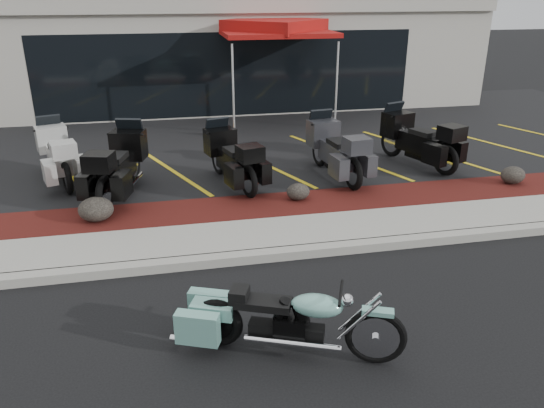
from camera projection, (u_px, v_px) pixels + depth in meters
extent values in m
plane|color=black|center=(326.00, 283.00, 7.90)|extent=(90.00, 90.00, 0.00)
cube|color=gray|center=(310.00, 251.00, 8.69)|extent=(24.00, 0.25, 0.15)
cube|color=gray|center=(299.00, 233.00, 9.32)|extent=(24.00, 1.20, 0.15)
cube|color=#330F0B|center=(284.00, 207.00, 10.41)|extent=(24.00, 1.20, 0.16)
cube|color=black|center=(242.00, 137.00, 15.30)|extent=(26.00, 9.60, 0.15)
cube|color=#A9A399|center=(216.00, 46.00, 20.27)|extent=(18.00, 8.00, 4.00)
cube|color=black|center=(230.00, 75.00, 16.86)|extent=(12.00, 0.06, 2.60)
cube|color=#A9A399|center=(228.00, 4.00, 16.04)|extent=(18.00, 0.30, 0.50)
ellipsoid|color=black|center=(96.00, 209.00, 9.52)|extent=(0.63, 0.52, 0.44)
ellipsoid|color=black|center=(298.00, 192.00, 10.50)|extent=(0.47, 0.39, 0.33)
ellipsoid|color=black|center=(513.00, 175.00, 11.37)|extent=(0.52, 0.44, 0.37)
cone|color=#E85E07|center=(217.00, 128.00, 15.02)|extent=(0.48, 0.48, 0.47)
cylinder|color=silver|center=(230.00, 90.00, 14.97)|extent=(0.06, 0.06, 2.50)
cylinder|color=silver|center=(335.00, 87.00, 15.42)|extent=(0.06, 0.06, 2.50)
cylinder|color=silver|center=(222.00, 73.00, 17.75)|extent=(0.06, 0.06, 2.50)
cylinder|color=silver|center=(311.00, 71.00, 18.20)|extent=(0.06, 0.06, 2.50)
cube|color=maroon|center=(275.00, 32.00, 16.05)|extent=(3.41, 3.41, 0.13)
cube|color=maroon|center=(275.00, 26.00, 15.97)|extent=(3.38, 3.38, 0.38)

